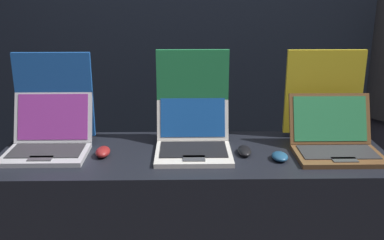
{
  "coord_description": "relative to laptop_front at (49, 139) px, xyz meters",
  "views": [
    {
      "loc": [
        -0.04,
        -1.56,
        1.64
      ],
      "look_at": [
        -0.01,
        0.28,
        1.06
      ],
      "focal_mm": 42.0,
      "sensor_mm": 36.0,
      "label": 1
    }
  ],
  "objects": [
    {
      "name": "mouse_back",
      "position": [
        1.0,
        -0.11,
        -0.04
      ],
      "size": [
        0.07,
        0.1,
        0.03
      ],
      "color": "navy",
      "rests_on": "display_counter"
    },
    {
      "name": "laptop_front",
      "position": [
        0.0,
        0.0,
        0.0
      ],
      "size": [
        0.35,
        0.33,
        0.24
      ],
      "color": "#B7B7BC",
      "rests_on": "display_counter"
    },
    {
      "name": "promo_stand_front",
      "position": [
        0.0,
        0.14,
        0.14
      ],
      "size": [
        0.35,
        0.07,
        0.42
      ],
      "color": "black",
      "rests_on": "display_counter"
    },
    {
      "name": "wall_back",
      "position": [
        0.63,
        1.13,
        0.43
      ],
      "size": [
        8.0,
        0.05,
        2.8
      ],
      "color": "black",
      "rests_on": "ground_plane"
    },
    {
      "name": "mouse_middle",
      "position": [
        0.86,
        -0.04,
        -0.04
      ],
      "size": [
        0.06,
        0.12,
        0.03
      ],
      "color": "black",
      "rests_on": "display_counter"
    },
    {
      "name": "promo_stand_back",
      "position": [
        1.25,
        0.17,
        0.14
      ],
      "size": [
        0.36,
        0.07,
        0.42
      ],
      "color": "black",
      "rests_on": "display_counter"
    },
    {
      "name": "laptop_back",
      "position": [
        1.25,
        -0.04,
        -0.0
      ],
      "size": [
        0.36,
        0.32,
        0.24
      ],
      "color": "brown",
      "rests_on": "display_counter"
    },
    {
      "name": "laptop_middle",
      "position": [
        0.63,
        0.01,
        0.01
      ],
      "size": [
        0.33,
        0.36,
        0.28
      ],
      "color": "silver",
      "rests_on": "display_counter"
    },
    {
      "name": "mouse_front",
      "position": [
        0.24,
        -0.06,
        -0.04
      ],
      "size": [
        0.06,
        0.1,
        0.04
      ],
      "color": "maroon",
      "rests_on": "display_counter"
    },
    {
      "name": "promo_stand_middle",
      "position": [
        0.63,
        0.14,
        0.15
      ],
      "size": [
        0.33,
        0.07,
        0.43
      ],
      "color": "black",
      "rests_on": "display_counter"
    }
  ]
}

